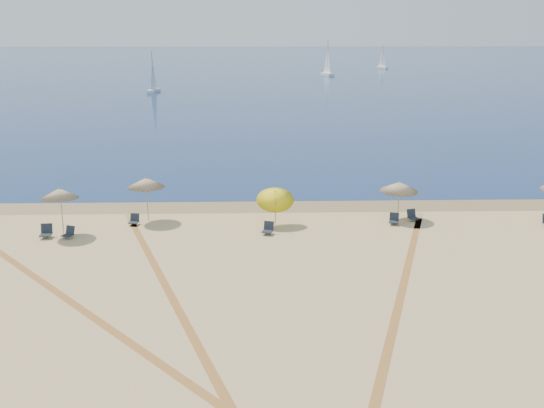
{
  "coord_description": "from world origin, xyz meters",
  "views": [
    {
      "loc": [
        -0.87,
        -11.68,
        10.65
      ],
      "look_at": [
        0.0,
        20.0,
        1.3
      ],
      "focal_mm": 38.78,
      "sensor_mm": 36.0,
      "label": 1
    }
  ],
  "objects_px": {
    "sailboat_2": "(153,80)",
    "chair_5": "(268,229)",
    "umbrella_2": "(146,183)",
    "sailboat_1": "(327,65)",
    "umbrella_3": "(275,196)",
    "umbrella_1": "(59,193)",
    "chair_2": "(46,232)",
    "sailboat_0": "(382,61)",
    "umbrella_4": "(399,187)",
    "chair_6": "(394,219)",
    "chair_3": "(69,233)",
    "chair_7": "(412,216)",
    "chair_4": "(134,220)"
  },
  "relations": [
    {
      "from": "umbrella_4",
      "to": "chair_3",
      "type": "xyz_separation_m",
      "value": [
        -18.39,
        -2.78,
        -1.69
      ]
    },
    {
      "from": "umbrella_2",
      "to": "chair_6",
      "type": "height_order",
      "value": "umbrella_2"
    },
    {
      "from": "chair_7",
      "to": "chair_6",
      "type": "bearing_deg",
      "value": -167.11
    },
    {
      "from": "umbrella_1",
      "to": "chair_4",
      "type": "relative_size",
      "value": 3.99
    },
    {
      "from": "sailboat_0",
      "to": "sailboat_2",
      "type": "xyz_separation_m",
      "value": [
        -55.96,
        -68.62,
        0.14
      ]
    },
    {
      "from": "umbrella_3",
      "to": "chair_2",
      "type": "distance_m",
      "value": 12.56
    },
    {
      "from": "chair_3",
      "to": "umbrella_4",
      "type": "bearing_deg",
      "value": 29.52
    },
    {
      "from": "chair_2",
      "to": "sailboat_0",
      "type": "relative_size",
      "value": 0.11
    },
    {
      "from": "chair_6",
      "to": "sailboat_2",
      "type": "distance_m",
      "value": 81.07
    },
    {
      "from": "umbrella_1",
      "to": "sailboat_1",
      "type": "distance_m",
      "value": 122.16
    },
    {
      "from": "umbrella_2",
      "to": "umbrella_1",
      "type": "bearing_deg",
      "value": -150.72
    },
    {
      "from": "umbrella_4",
      "to": "chair_4",
      "type": "bearing_deg",
      "value": -177.63
    },
    {
      "from": "sailboat_2",
      "to": "chair_5",
      "type": "bearing_deg",
      "value": -70.03
    },
    {
      "from": "umbrella_1",
      "to": "umbrella_4",
      "type": "bearing_deg",
      "value": 6.63
    },
    {
      "from": "chair_2",
      "to": "sailboat_0",
      "type": "distance_m",
      "value": 154.86
    },
    {
      "from": "umbrella_2",
      "to": "sailboat_1",
      "type": "bearing_deg",
      "value": 78.23
    },
    {
      "from": "umbrella_2",
      "to": "chair_4",
      "type": "bearing_deg",
      "value": -129.61
    },
    {
      "from": "umbrella_1",
      "to": "umbrella_2",
      "type": "relative_size",
      "value": 1.01
    },
    {
      "from": "umbrella_1",
      "to": "chair_6",
      "type": "bearing_deg",
      "value": 3.82
    },
    {
      "from": "chair_2",
      "to": "chair_7",
      "type": "bearing_deg",
      "value": 0.98
    },
    {
      "from": "chair_5",
      "to": "sailboat_2",
      "type": "bearing_deg",
      "value": 120.84
    },
    {
      "from": "umbrella_4",
      "to": "sailboat_2",
      "type": "xyz_separation_m",
      "value": [
        -26.82,
        75.67,
        0.25
      ]
    },
    {
      "from": "umbrella_1",
      "to": "umbrella_2",
      "type": "distance_m",
      "value": 4.81
    },
    {
      "from": "umbrella_1",
      "to": "sailboat_2",
      "type": "xyz_separation_m",
      "value": [
        -7.95,
        77.86,
        -0.09
      ]
    },
    {
      "from": "sailboat_1",
      "to": "umbrella_3",
      "type": "bearing_deg",
      "value": -112.99
    },
    {
      "from": "chair_6",
      "to": "sailboat_0",
      "type": "bearing_deg",
      "value": 93.87
    },
    {
      "from": "umbrella_3",
      "to": "chair_4",
      "type": "distance_m",
      "value": 8.21
    },
    {
      "from": "umbrella_3",
      "to": "chair_2",
      "type": "bearing_deg",
      "value": -172.06
    },
    {
      "from": "umbrella_4",
      "to": "chair_3",
      "type": "bearing_deg",
      "value": -171.4
    },
    {
      "from": "umbrella_2",
      "to": "chair_2",
      "type": "relative_size",
      "value": 3.5
    },
    {
      "from": "chair_2",
      "to": "chair_6",
      "type": "distance_m",
      "value": 19.27
    },
    {
      "from": "chair_4",
      "to": "chair_7",
      "type": "relative_size",
      "value": 0.89
    },
    {
      "from": "chair_2",
      "to": "sailboat_0",
      "type": "xyz_separation_m",
      "value": [
        48.77,
        146.97,
        1.76
      ]
    },
    {
      "from": "umbrella_2",
      "to": "umbrella_3",
      "type": "relative_size",
      "value": 1.07
    },
    {
      "from": "chair_4",
      "to": "chair_6",
      "type": "bearing_deg",
      "value": 6.7
    },
    {
      "from": "umbrella_4",
      "to": "chair_5",
      "type": "bearing_deg",
      "value": -162.34
    },
    {
      "from": "umbrella_3",
      "to": "sailboat_0",
      "type": "xyz_separation_m",
      "value": [
        36.4,
        145.25,
        0.36
      ]
    },
    {
      "from": "chair_5",
      "to": "chair_4",
      "type": "bearing_deg",
      "value": -176.28
    },
    {
      "from": "chair_2",
      "to": "umbrella_1",
      "type": "bearing_deg",
      "value": 27.39
    },
    {
      "from": "chair_3",
      "to": "sailboat_1",
      "type": "relative_size",
      "value": 0.09
    },
    {
      "from": "chair_5",
      "to": "sailboat_0",
      "type": "height_order",
      "value": "sailboat_0"
    },
    {
      "from": "chair_3",
      "to": "chair_7",
      "type": "xyz_separation_m",
      "value": [
        19.19,
        2.48,
        0.01
      ]
    },
    {
      "from": "chair_5",
      "to": "sailboat_1",
      "type": "height_order",
      "value": "sailboat_1"
    },
    {
      "from": "umbrella_1",
      "to": "sailboat_2",
      "type": "bearing_deg",
      "value": 95.83
    },
    {
      "from": "umbrella_2",
      "to": "chair_5",
      "type": "distance_m",
      "value": 7.71
    },
    {
      "from": "chair_5",
      "to": "chair_7",
      "type": "xyz_separation_m",
      "value": [
        8.49,
        2.15,
        -0.01
      ]
    },
    {
      "from": "umbrella_3",
      "to": "chair_6",
      "type": "bearing_deg",
      "value": -0.04
    },
    {
      "from": "umbrella_2",
      "to": "chair_2",
      "type": "xyz_separation_m",
      "value": [
        -4.95,
        -2.84,
        -1.96
      ]
    },
    {
      "from": "sailboat_1",
      "to": "sailboat_0",
      "type": "bearing_deg",
      "value": 39.95
    },
    {
      "from": "sailboat_0",
      "to": "sailboat_1",
      "type": "height_order",
      "value": "sailboat_1"
    }
  ]
}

